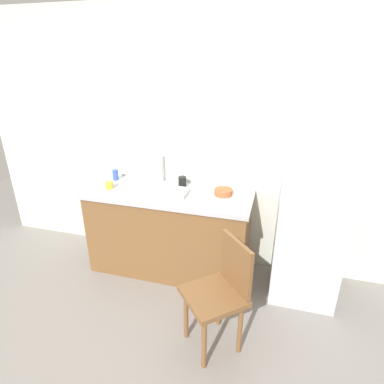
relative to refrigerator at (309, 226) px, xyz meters
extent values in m
plane|color=gray|center=(-1.13, -0.65, -0.69)|extent=(8.00, 8.00, 0.00)
cube|color=silver|center=(-1.13, 0.35, 0.58)|extent=(4.80, 0.10, 2.55)
cube|color=brown|center=(-1.31, 0.00, -0.28)|extent=(1.58, 0.60, 0.83)
cube|color=#B7B7BC|center=(-1.31, 0.00, 0.16)|extent=(1.62, 0.64, 0.04)
cylinder|color=#B7B7BC|center=(-1.47, 0.25, 0.33)|extent=(0.02, 0.02, 0.29)
cube|color=silver|center=(0.00, 0.00, 0.00)|extent=(0.56, 0.59, 1.38)
cylinder|color=brown|center=(-0.89, -0.84, -0.47)|extent=(0.04, 0.04, 0.45)
cylinder|color=brown|center=(-0.69, -1.06, -0.47)|extent=(0.04, 0.04, 0.45)
cylinder|color=brown|center=(-0.67, -0.64, -0.47)|extent=(0.04, 0.04, 0.45)
cylinder|color=brown|center=(-0.47, -0.86, -0.47)|extent=(0.04, 0.04, 0.45)
cube|color=brown|center=(-0.68, -0.85, -0.22)|extent=(0.56, 0.56, 0.04)
cube|color=brown|center=(-0.54, -0.73, 0.00)|extent=(0.26, 0.29, 0.40)
cube|color=white|center=(-1.26, -0.05, 0.20)|extent=(0.28, 0.20, 0.05)
cylinder|color=#B25B33|center=(-0.79, 0.08, 0.21)|extent=(0.17, 0.17, 0.06)
cylinder|color=blue|center=(-1.97, 0.16, 0.23)|extent=(0.06, 0.06, 0.11)
cylinder|color=yellow|center=(-1.91, -0.08, 0.21)|extent=(0.08, 0.08, 0.07)
cylinder|color=black|center=(-1.23, 0.17, 0.23)|extent=(0.08, 0.08, 0.10)
camera|label=1|loc=(-0.34, -2.62, 1.38)|focal=29.34mm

